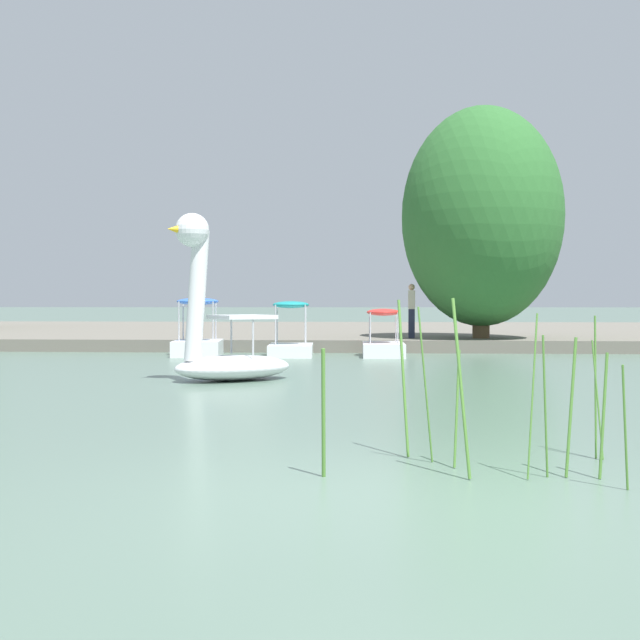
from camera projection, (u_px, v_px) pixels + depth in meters
The scene contains 9 objects.
ground_plane at pixel (402, 494), 7.11m from camera, with size 475.17×475.17×0.00m, color #567060.
shore_bank_far at pixel (383, 333), 38.63m from camera, with size 156.15×24.26×0.38m, color #6B665B.
swan_boat at pixel (223, 338), 17.28m from camera, with size 2.77×2.55×3.26m.
pedal_boat_red at pixel (383, 342), 25.06m from camera, with size 1.23×2.31×1.36m.
pedal_boat_teal at pixel (291, 341), 25.07m from camera, with size 1.35×2.15×1.57m.
pedal_boat_blue at pixel (198, 339), 25.32m from camera, with size 1.55×2.25×1.66m.
tree_willow_overhanging at pixel (481, 217), 28.06m from camera, with size 5.99×6.70×7.39m.
person_on_path at pixel (412, 309), 28.24m from camera, with size 0.22×0.21×1.74m.
reed_clump_foreground at pixel (549, 403), 7.97m from camera, with size 4.18×1.69×1.59m.
Camera 1 is at (-0.19, -7.11, 1.56)m, focal length 49.41 mm.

